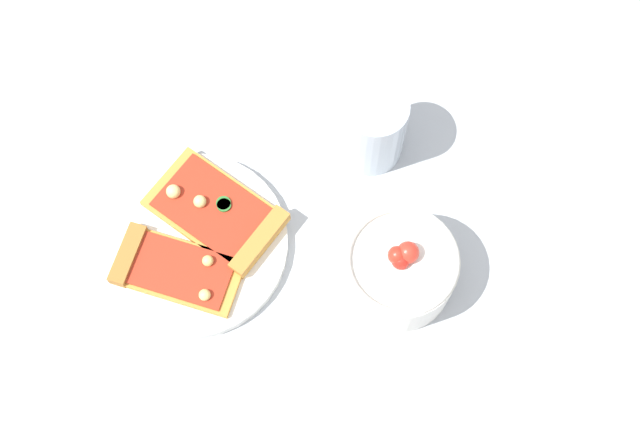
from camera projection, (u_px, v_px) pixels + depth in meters
name	position (u px, v px, depth m)	size (l,w,h in m)	color
ground_plane	(236.00, 256.00, 1.00)	(2.40, 2.40, 0.00)	#B2B7BC
plate	(191.00, 244.00, 1.00)	(0.22, 0.22, 0.01)	white
pizza_slice_near	(171.00, 268.00, 0.98)	(0.10, 0.15, 0.02)	gold
pizza_slice_far	(222.00, 216.00, 1.00)	(0.16, 0.18, 0.02)	gold
salad_bowl	(399.00, 268.00, 0.95)	(0.13, 0.13, 0.09)	white
soda_glass	(373.00, 129.00, 1.00)	(0.08, 0.08, 0.11)	silver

